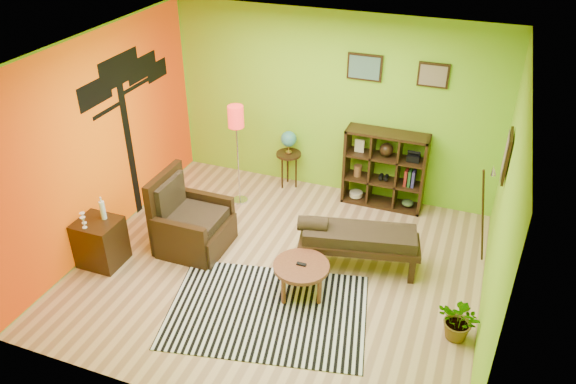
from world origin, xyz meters
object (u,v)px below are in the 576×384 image
at_px(floor_lamp, 236,126).
at_px(coffee_table, 301,269).
at_px(armchair, 190,226).
at_px(globe_table, 289,145).
at_px(bench, 356,238).
at_px(potted_plant, 460,324).
at_px(side_cabinet, 100,242).
at_px(cube_shelf, 385,170).

bearing_deg(floor_lamp, coffee_table, -46.28).
bearing_deg(coffee_table, armchair, 167.54).
xyz_separation_m(floor_lamp, globe_table, (0.54, 0.71, -0.55)).
bearing_deg(armchair, floor_lamp, 83.86).
distance_m(armchair, bench, 2.23).
bearing_deg(bench, potted_plant, -30.71).
bearing_deg(potted_plant, bench, 149.29).
bearing_deg(bench, coffee_table, -123.85).
height_order(side_cabinet, bench, side_cabinet).
bearing_deg(globe_table, bench, -47.25).
xyz_separation_m(coffee_table, globe_table, (-1.05, 2.37, 0.37)).
distance_m(side_cabinet, floor_lamp, 2.45).
height_order(cube_shelf, potted_plant, cube_shelf).
bearing_deg(potted_plant, coffee_table, 176.51).
distance_m(coffee_table, armchair, 1.77).
bearing_deg(globe_table, potted_plant, -40.33).
distance_m(side_cabinet, bench, 3.28).
relative_size(armchair, potted_plant, 2.07).
bearing_deg(armchair, globe_table, 71.20).
distance_m(cube_shelf, bench, 1.64).
bearing_deg(coffee_table, side_cabinet, -172.38).
height_order(floor_lamp, globe_table, floor_lamp).
height_order(armchair, bench, armchair).
xyz_separation_m(armchair, potted_plant, (3.60, -0.50, -0.12)).
relative_size(side_cabinet, cube_shelf, 0.79).
distance_m(side_cabinet, globe_table, 3.17).
height_order(bench, potted_plant, bench).
relative_size(cube_shelf, bench, 0.75).
relative_size(coffee_table, side_cabinet, 0.71).
height_order(globe_table, potted_plant, globe_table).
distance_m(armchair, cube_shelf, 2.98).
height_order(floor_lamp, bench, floor_lamp).
bearing_deg(floor_lamp, side_cabinet, -117.25).
bearing_deg(armchair, cube_shelf, 41.60).
distance_m(floor_lamp, bench, 2.42).
bearing_deg(cube_shelf, bench, -90.38).
xyz_separation_m(globe_table, cube_shelf, (1.54, -0.02, -0.13)).
height_order(floor_lamp, potted_plant, floor_lamp).
height_order(armchair, floor_lamp, floor_lamp).
bearing_deg(globe_table, side_cabinet, -120.07).
height_order(coffee_table, floor_lamp, floor_lamp).
height_order(globe_table, bench, globe_table).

